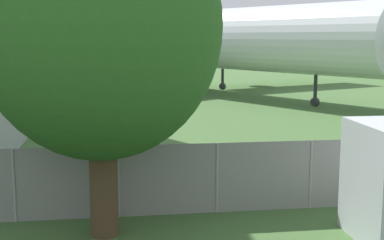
{
  "coord_description": "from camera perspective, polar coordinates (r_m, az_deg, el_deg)",
  "views": [
    {
      "loc": [
        -2.53,
        -3.17,
        4.57
      ],
      "look_at": [
        -0.23,
        13.1,
        2.0
      ],
      "focal_mm": 50.0,
      "sensor_mm": 36.0,
      "label": 1
    }
  ],
  "objects": [
    {
      "name": "tree_behind_benches",
      "position": [
        12.06,
        -9.82,
        9.77
      ],
      "size": [
        5.41,
        5.41,
        7.78
      ],
      "color": "#4C3823",
      "rests_on": "ground"
    },
    {
      "name": "airplane",
      "position": [
        43.8,
        1.63,
        8.58
      ],
      "size": [
        31.39,
        39.27,
        13.71
      ],
      "rotation": [
        0.0,
        0.0,
        -1.03
      ],
      "color": "silver",
      "rests_on": "ground"
    },
    {
      "name": "perimeter_fence",
      "position": [
        14.0,
        2.66,
        -6.19
      ],
      "size": [
        56.07,
        0.07,
        1.86
      ],
      "color": "gray",
      "rests_on": "ground"
    }
  ]
}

